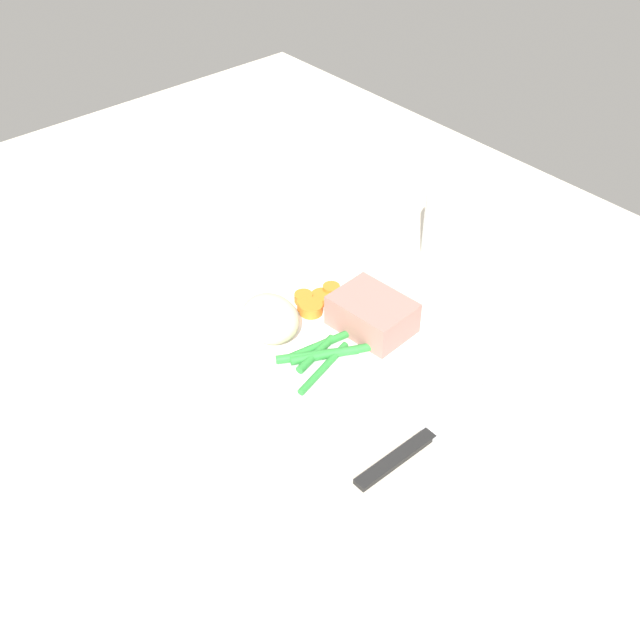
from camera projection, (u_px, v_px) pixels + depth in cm
name	position (u px, v px, depth cm)	size (l,w,h in cm)	color
dining_table	(307.00, 327.00, 83.02)	(120.00, 90.00, 2.00)	beige
dinner_plate	(320.00, 333.00, 79.55)	(25.35, 25.35, 1.60)	white
meat_portion	(372.00, 314.00, 77.94)	(7.83, 5.85, 3.48)	#B2756B
mashed_potatoes	(270.00, 319.00, 76.62)	(6.35, 5.40, 4.50)	beige
carrot_slices	(317.00, 301.00, 81.47)	(4.14, 5.44, 1.26)	orange
green_beans	(323.00, 354.00, 75.40)	(5.57, 10.24, 0.86)	#2D8C38
fork	(221.00, 264.00, 89.75)	(1.44, 16.60, 0.40)	silver
knife	(436.00, 430.00, 70.33)	(1.70, 20.50, 0.64)	black
water_glass	(458.00, 230.00, 89.21)	(8.00, 8.00, 8.37)	silver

